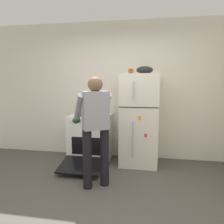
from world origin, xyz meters
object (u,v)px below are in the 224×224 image
Objects in this scene: red_pot at (98,112)px; mixing_bowl at (145,70)px; stove_range at (90,138)px; refrigerator at (139,120)px; coffee_mug at (131,71)px; pepper_mill at (79,109)px; person_cook at (95,122)px.

mixing_bowl is (0.86, 0.05, 0.77)m from red_pot.
refrigerator is at bearing 1.06° from stove_range.
coffee_mug is (0.60, 0.10, 0.75)m from red_pot.
pepper_mill is at bearing 170.81° from refrigerator.
refrigerator is at bearing -15.83° from coffee_mug.
person_cook is (0.36, -0.99, 0.51)m from stove_range.
stove_range is (-0.94, -0.02, -0.40)m from refrigerator.
mixing_bowl reaches higher than pepper_mill.
red_pot is 1.15m from mixing_bowl.
person_cook reaches higher than pepper_mill.
person_cook is at bearing -70.24° from stove_range.
mixing_bowl is at bearing 1.00° from stove_range.
person_cook is 14.28× the size of coffee_mug.
coffee_mug is at bearing 69.01° from person_cook.
stove_range is at bearing 109.76° from person_cook.
person_cook is 1.37m from coffee_mug.
refrigerator is 14.91× the size of coffee_mug.
stove_range is 10.79× the size of coffee_mug.
mixing_bowl is (0.26, -0.05, 0.02)m from coffee_mug.
red_pot is 1.08× the size of mixing_bowl.
refrigerator reaches higher than stove_range.
stove_range is 1.65m from mixing_bowl.
person_cook is 5.35× the size of mixing_bowl.
refrigerator is 1.04× the size of person_cook.
coffee_mug reaches higher than stove_range.
person_cook is at bearing -110.99° from coffee_mug.
red_pot is 0.52m from pepper_mill.
person_cook is at bearing -123.35° from mixing_bowl.
red_pot is at bearing -176.67° from mixing_bowl.
refrigerator is 0.79m from red_pot.
stove_range is at bearing -35.97° from pepper_mill.
red_pot is at bearing 101.54° from person_cook.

